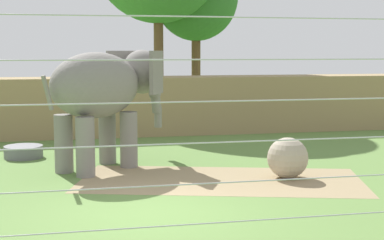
{
  "coord_description": "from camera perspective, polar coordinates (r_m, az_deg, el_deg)",
  "views": [
    {
      "loc": [
        -1.55,
        -10.68,
        3.08
      ],
      "look_at": [
        1.43,
        3.05,
        1.4
      ],
      "focal_mm": 54.5,
      "sensor_mm": 36.0,
      "label": 1
    }
  ],
  "objects": [
    {
      "name": "cable_fence",
      "position": [
        7.97,
        -0.92,
        -1.97
      ],
      "size": [
        10.86,
        0.2,
        3.68
      ],
      "color": "brown",
      "rests_on": "ground"
    },
    {
      "name": "enrichment_ball",
      "position": [
        14.3,
        9.35,
        -3.68
      ],
      "size": [
        0.99,
        0.99,
        0.99
      ],
      "primitive_type": "sphere",
      "color": "tan",
      "rests_on": "ground"
    },
    {
      "name": "embankment_wall",
      "position": [
        21.48,
        -8.07,
        1.34
      ],
      "size": [
        36.0,
        1.8,
        2.11
      ],
      "primitive_type": "cube",
      "color": "#997F56",
      "rests_on": "ground"
    },
    {
      "name": "dirt_patch",
      "position": [
        13.99,
        2.84,
        -5.89
      ],
      "size": [
        7.3,
        4.86,
        0.01
      ],
      "primitive_type": "cube",
      "rotation": [
        0.0,
        0.0,
        -0.28
      ],
      "color": "#937F5B",
      "rests_on": "ground"
    },
    {
      "name": "water_tub",
      "position": [
        17.51,
        -16.17,
        -2.98
      ],
      "size": [
        1.1,
        1.1,
        0.35
      ],
      "color": "slate",
      "rests_on": "ground"
    },
    {
      "name": "elephant",
      "position": [
        15.34,
        -8.49,
        2.91
      ],
      "size": [
        3.63,
        3.32,
        3.1
      ],
      "color": "gray",
      "rests_on": "ground"
    },
    {
      "name": "ground_plane",
      "position": [
        11.22,
        -3.91,
        -9.12
      ],
      "size": [
        120.0,
        120.0,
        0.0
      ],
      "primitive_type": "plane",
      "color": "#5B7F3D"
    }
  ]
}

